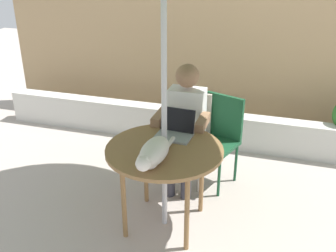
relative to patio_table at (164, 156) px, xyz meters
name	(u,v)px	position (x,y,z in m)	size (l,w,h in m)	color
ground_plane	(165,222)	(0.00, 0.00, -0.67)	(14.00, 14.00, 0.00)	#ADA399
fence_back	(217,62)	(0.00, 2.24, 0.17)	(5.80, 0.08, 1.69)	tan
planter_wall_low	(204,127)	(0.00, 1.60, -0.47)	(5.22, 0.20, 0.41)	beige
patio_table	(164,156)	(0.00, 0.00, 0.00)	(0.95, 0.95, 0.74)	olive
chair_occupied	(189,130)	(0.00, 0.81, -0.14)	(0.40, 0.40, 0.89)	#B2A899
chair_empty	(219,133)	(0.30, 0.84, -0.14)	(0.51, 0.51, 0.89)	#194C2D
person_seated	(185,121)	(0.00, 0.65, 0.02)	(0.48, 0.48, 1.23)	white
laptop	(176,128)	(0.02, 0.26, 0.13)	(0.31, 0.27, 0.21)	gray
cat	(153,153)	(-0.01, -0.25, 0.15)	(0.20, 0.65, 0.17)	silver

